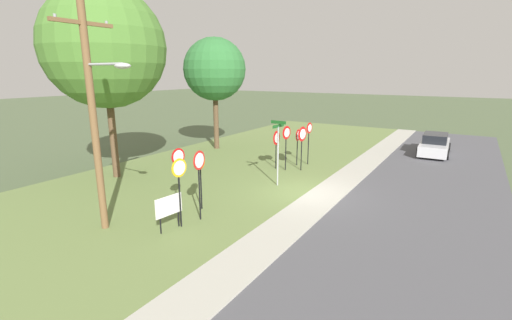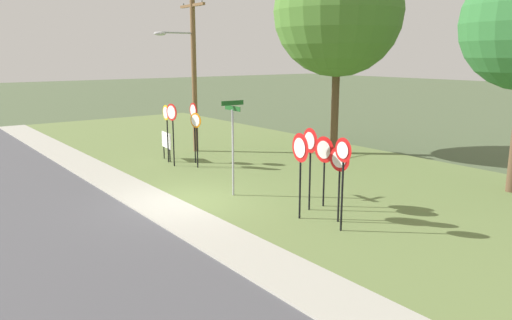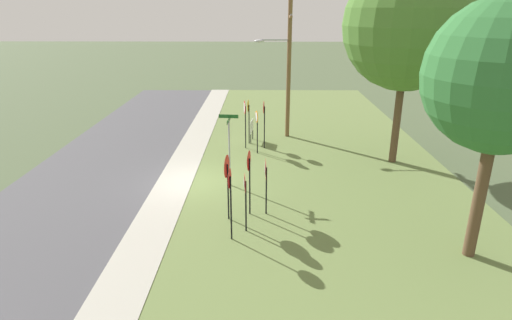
{
  "view_description": "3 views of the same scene",
  "coord_description": "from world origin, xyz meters",
  "views": [
    {
      "loc": [
        -14.19,
        -6.02,
        5.37
      ],
      "look_at": [
        -1.38,
        1.88,
        1.65
      ],
      "focal_mm": 24.7,
      "sensor_mm": 36.0,
      "label": 1
    },
    {
      "loc": [
        13.48,
        -7.23,
        4.65
      ],
      "look_at": [
        0.05,
        2.86,
        1.05
      ],
      "focal_mm": 34.49,
      "sensor_mm": 36.0,
      "label": 2
    },
    {
      "loc": [
        17.32,
        3.06,
        7.4
      ],
      "look_at": [
        0.11,
        2.83,
        1.13
      ],
      "focal_mm": 29.68,
      "sensor_mm": 36.0,
      "label": 3
    }
  ],
  "objects": [
    {
      "name": "grass_median",
      "position": [
        0.0,
        6.0,
        0.02
      ],
      "size": [
        44.0,
        12.0,
        0.04
      ],
      "primitive_type": "cube",
      "color": "olive",
      "rests_on": "ground_plane"
    },
    {
      "name": "notice_board",
      "position": [
        -6.1,
        2.5,
        0.87
      ],
      "size": [
        1.1,
        0.17,
        1.25
      ],
      "rotation": [
        0.0,
        0.0,
        -0.12
      ],
      "color": "black",
      "rests_on": "grass_median"
    },
    {
      "name": "street_name_post",
      "position": [
        0.33,
        1.7,
        1.91
      ],
      "size": [
        0.96,
        0.82,
        3.16
      ],
      "rotation": [
        0.0,
        0.0,
        -0.07
      ],
      "color": "#9EA0A8",
      "rests_on": "grass_median"
    },
    {
      "name": "stop_sign_near_left",
      "position": [
        -3.98,
        2.82,
        1.68
      ],
      "size": [
        0.61,
        0.15,
        2.29
      ],
      "rotation": [
        0.0,
        0.0,
        0.2
      ],
      "color": "black",
      "rests_on": "grass_median"
    },
    {
      "name": "yield_sign_near_left",
      "position": [
        3.45,
        1.84,
        1.9
      ],
      "size": [
        0.83,
        0.16,
        2.49
      ],
      "rotation": [
        0.0,
        0.0,
        -0.16
      ],
      "color": "black",
      "rests_on": "grass_median"
    },
    {
      "name": "oak_tree_left",
      "position": [
        -2.81,
        9.67,
        6.58
      ],
      "size": [
        5.9,
        5.9,
        9.5
      ],
      "color": "brown",
      "rests_on": "grass_median"
    },
    {
      "name": "yield_sign_far_right",
      "position": [
        4.33,
        2.51,
        1.63
      ],
      "size": [
        0.7,
        0.11,
        2.16
      ],
      "rotation": [
        0.0,
        0.0,
        0.07
      ],
      "color": "black",
      "rests_on": "grass_median"
    },
    {
      "name": "yield_sign_center",
      "position": [
        4.88,
        2.05,
        1.91
      ],
      "size": [
        0.65,
        0.12,
        2.53
      ],
      "rotation": [
        0.0,
        0.0,
        -0.12
      ],
      "color": "black",
      "rests_on": "grass_median"
    },
    {
      "name": "road_asphalt",
      "position": [
        0.0,
        -4.8,
        0.01
      ],
      "size": [
        44.0,
        6.4,
        0.01
      ],
      "primitive_type": "cube",
      "color": "#4C4C51",
      "rests_on": "ground_plane"
    },
    {
      "name": "yield_sign_far_left",
      "position": [
        3.02,
        3.21,
        1.66
      ],
      "size": [
        0.81,
        0.1,
        2.2
      ],
      "rotation": [
        0.0,
        0.0,
        0.02
      ],
      "color": "black",
      "rests_on": "grass_median"
    },
    {
      "name": "stop_sign_near_right",
      "position": [
        -4.82,
        3.19,
        1.91
      ],
      "size": [
        0.64,
        0.1,
        2.61
      ],
      "rotation": [
        0.0,
        0.0,
        -0.06
      ],
      "color": "black",
      "rests_on": "grass_median"
    },
    {
      "name": "yield_sign_near_right",
      "position": [
        3.03,
        2.61,
        1.92
      ],
      "size": [
        0.74,
        0.14,
        2.51
      ],
      "rotation": [
        0.0,
        0.0,
        -0.15
      ],
      "color": "black",
      "rests_on": "grass_median"
    },
    {
      "name": "ground_plane",
      "position": [
        0.0,
        0.0,
        0.0
      ],
      "size": [
        160.0,
        160.0,
        0.0
      ],
      "primitive_type": "plane",
      "color": "#4C5B3D"
    },
    {
      "name": "stop_sign_far_center",
      "position": [
        -4.83,
        2.17,
        1.96
      ],
      "size": [
        0.7,
        0.13,
        2.64
      ],
      "rotation": [
        0.0,
        0.0,
        0.13
      ],
      "color": "black",
      "rests_on": "grass_median"
    },
    {
      "name": "utility_pole",
      "position": [
        -7.16,
        4.46,
        4.27
      ],
      "size": [
        2.1,
        2.1,
        7.77
      ],
      "color": "brown",
      "rests_on": "grass_median"
    },
    {
      "name": "sidewalk_strip",
      "position": [
        0.0,
        -0.8,
        0.03
      ],
      "size": [
        44.0,
        1.6,
        0.06
      ],
      "primitive_type": "cube",
      "color": "#ADAA9E",
      "rests_on": "ground_plane"
    },
    {
      "name": "stop_sign_far_left",
      "position": [
        -5.68,
        2.33,
        1.84
      ],
      "size": [
        0.66,
        0.11,
        2.51
      ],
      "rotation": [
        0.0,
        0.0,
        -0.08
      ],
      "color": "black",
      "rests_on": "grass_median"
    },
    {
      "name": "oak_tree_right",
      "position": [
        5.71,
        9.61,
        5.61
      ],
      "size": [
        4.31,
        4.31,
        7.75
      ],
      "color": "brown",
      "rests_on": "grass_median"
    }
  ]
}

